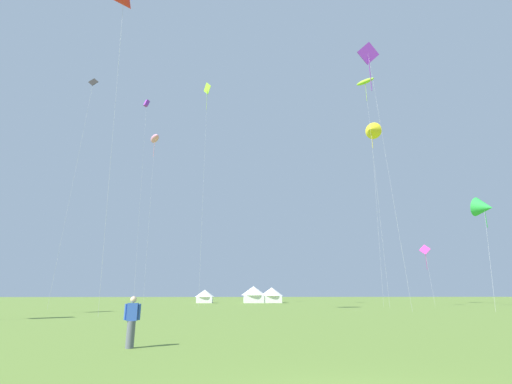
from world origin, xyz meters
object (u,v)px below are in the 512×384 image
at_px(kite_purple_box, 146,105).
at_px(kite_black_diamond, 91,93).
at_px(kite_purple_diamond, 369,57).
at_px(kite_magenta_diamond, 425,251).
at_px(kite_lime_diamond, 207,94).
at_px(kite_pink_parafoil, 155,139).
at_px(kite_lime_parafoil, 365,82).
at_px(festival_tent_center, 205,296).
at_px(festival_tent_left, 272,294).
at_px(kite_yellow_delta, 371,130).
at_px(festival_tent_right, 254,294).
at_px(kite_green_delta, 484,207).
at_px(person_spectator, 132,322).

bearing_deg(kite_purple_box, kite_black_diamond, -106.25).
bearing_deg(kite_purple_diamond, kite_magenta_diamond, 50.50).
bearing_deg(kite_lime_diamond, kite_magenta_diamond, 0.36).
height_order(kite_pink_parafoil, kite_magenta_diamond, kite_pink_parafoil).
bearing_deg(kite_lime_parafoil, kite_black_diamond, -178.00).
bearing_deg(kite_purple_diamond, kite_pink_parafoil, 145.91).
xyz_separation_m(kite_lime_diamond, kite_lime_parafoil, (26.17, -5.00, 0.06)).
xyz_separation_m(kite_lime_diamond, kite_magenta_diamond, (35.49, 0.22, -26.87)).
relative_size(kite_lime_parafoil, festival_tent_center, 9.22).
xyz_separation_m(kite_pink_parafoil, festival_tent_left, (22.83, 12.35, -28.00)).
bearing_deg(festival_tent_left, kite_lime_parafoil, -61.37).
xyz_separation_m(kite_yellow_delta, festival_tent_center, (-29.87, 17.72, -28.51)).
bearing_deg(festival_tent_right, festival_tent_left, 0.00).
height_order(kite_purple_box, festival_tent_left, kite_purple_box).
height_order(kite_magenta_diamond, kite_purple_box, kite_purple_box).
height_order(kite_green_delta, person_spectator, kite_green_delta).
bearing_deg(festival_tent_center, kite_yellow_delta, -30.68).
bearing_deg(festival_tent_left, kite_yellow_delta, -47.18).
xyz_separation_m(kite_lime_parafoil, festival_tent_right, (-17.07, 24.52, -33.43)).
height_order(kite_purple_diamond, kite_black_diamond, kite_purple_diamond).
xyz_separation_m(kite_black_diamond, person_spectator, (18.46, -36.15, -29.98)).
bearing_deg(festival_tent_center, festival_tent_left, 0.00).
xyz_separation_m(person_spectator, festival_tent_center, (-2.39, 62.17, 0.55)).
distance_m(kite_magenta_diamond, kite_purple_diamond, 31.35).
height_order(kite_lime_diamond, festival_tent_center, kite_lime_diamond).
bearing_deg(kite_purple_box, kite_magenta_diamond, -9.54).
xyz_separation_m(festival_tent_right, festival_tent_left, (3.68, 0.00, -0.13)).
bearing_deg(person_spectator, festival_tent_left, 79.91).
bearing_deg(person_spectator, kite_pink_parafoil, 103.29).
xyz_separation_m(kite_yellow_delta, kite_lime_parafoil, (-3.03, -6.80, 5.32)).
bearing_deg(kite_magenta_diamond, kite_green_delta, -92.65).
xyz_separation_m(kite_yellow_delta, kite_purple_box, (-41.63, 6.47, 7.37)).
height_order(kite_magenta_diamond, kite_purple_diamond, kite_purple_diamond).
bearing_deg(kite_green_delta, kite_lime_diamond, 155.32).
bearing_deg(kite_lime_diamond, kite_pink_parafoil, 144.46).
distance_m(kite_green_delta, kite_purple_diamond, 24.03).
distance_m(kite_purple_box, festival_tent_center, 39.40).
bearing_deg(kite_purple_diamond, festival_tent_left, 106.24).
bearing_deg(festival_tent_center, kite_black_diamond, -121.70).
height_order(kite_yellow_delta, festival_tent_left, kite_yellow_delta).
bearing_deg(kite_lime_diamond, kite_purple_diamond, -33.43).
relative_size(kite_yellow_delta, kite_lime_parafoil, 0.88).
bearing_deg(person_spectator, kite_lime_diamond, 92.32).
bearing_deg(kite_purple_diamond, kite_lime_parafoil, 71.88).
xyz_separation_m(kite_lime_diamond, kite_purple_box, (-12.43, 8.27, 2.11)).
bearing_deg(festival_tent_right, kite_pink_parafoil, -147.19).
relative_size(kite_yellow_delta, kite_magenta_diamond, 3.37).
relative_size(kite_yellow_delta, kite_purple_box, 0.83).
height_order(kite_purple_diamond, kite_lime_parafoil, kite_lime_parafoil).
distance_m(kite_purple_box, festival_tent_right, 43.00).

